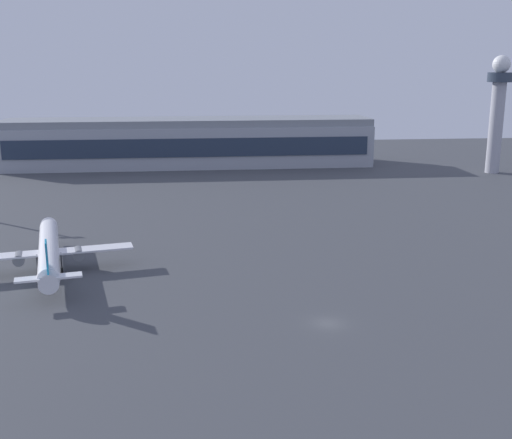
{
  "coord_description": "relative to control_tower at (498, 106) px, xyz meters",
  "views": [
    {
      "loc": [
        -18.66,
        -80.74,
        35.56
      ],
      "look_at": [
        -5.4,
        44.7,
        4.0
      ],
      "focal_mm": 44.41,
      "sensor_mm": 36.0,
      "label": 1
    }
  ],
  "objects": [
    {
      "name": "ground_plane",
      "position": [
        -80.25,
        -115.8,
        -21.7
      ],
      "size": [
        416.0,
        416.0,
        0.0
      ],
      "primitive_type": "plane",
      "color": "#424449"
    },
    {
      "name": "terminal_building",
      "position": [
        -98.89,
        25.31,
        -13.61
      ],
      "size": [
        126.07,
        22.4,
        16.4
      ],
      "color": "#9EA3AD",
      "rests_on": "ground"
    },
    {
      "name": "control_tower",
      "position": [
        0.0,
        0.0,
        0.0
      ],
      "size": [
        8.0,
        8.0,
        37.53
      ],
      "color": "#A8A8B2",
      "rests_on": "ground"
    },
    {
      "name": "airplane_mid_apron",
      "position": [
        -123.65,
        -88.28,
        -18.12
      ],
      "size": [
        28.73,
        36.7,
        9.47
      ],
      "rotation": [
        0.0,
        0.0,
        0.2
      ],
      "color": "white",
      "rests_on": "ground"
    }
  ]
}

